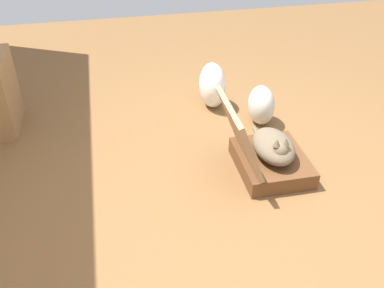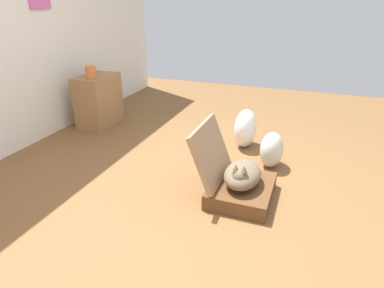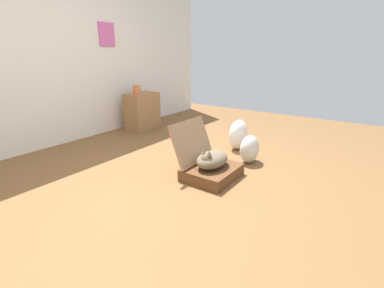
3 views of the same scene
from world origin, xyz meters
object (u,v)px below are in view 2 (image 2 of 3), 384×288
at_px(side_table, 99,101).
at_px(vase_tall, 91,72).
at_px(suitcase_base, 241,191).
at_px(plastic_bag_white, 272,150).
at_px(plastic_bag_clear, 245,128).
at_px(cat, 242,175).

bearing_deg(side_table, vase_tall, -163.53).
distance_m(suitcase_base, plastic_bag_white, 0.66).
xyz_separation_m(plastic_bag_white, vase_tall, (0.26, 2.13, 0.52)).
bearing_deg(vase_tall, side_table, 16.47).
bearing_deg(plastic_bag_white, suitcase_base, 167.88).
height_order(suitcase_base, side_table, side_table).
bearing_deg(plastic_bag_white, side_table, 79.76).
xyz_separation_m(plastic_bag_white, plastic_bag_clear, (0.37, 0.33, 0.04)).
bearing_deg(suitcase_base, cat, 177.34).
bearing_deg(side_table, plastic_bag_clear, -90.78).
distance_m(side_table, vase_tall, 0.41).
bearing_deg(plastic_bag_clear, plastic_bag_white, -138.02).
distance_m(suitcase_base, plastic_bag_clear, 1.03).
bearing_deg(plastic_bag_clear, vase_tall, 93.51).
xyz_separation_m(plastic_bag_clear, vase_tall, (-0.11, 1.80, 0.49)).
relative_size(suitcase_base, side_table, 0.92).
xyz_separation_m(side_table, vase_tall, (-0.14, -0.04, 0.38)).
height_order(plastic_bag_white, side_table, side_table).
bearing_deg(suitcase_base, plastic_bag_white, -12.12).
distance_m(cat, vase_tall, 2.24).
xyz_separation_m(suitcase_base, plastic_bag_white, (0.64, -0.14, 0.11)).
bearing_deg(side_table, plastic_bag_white, -100.24).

